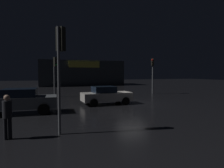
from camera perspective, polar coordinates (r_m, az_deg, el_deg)
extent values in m
plane|color=black|center=(17.00, 5.82, -5.60)|extent=(120.00, 120.00, 0.00)
cube|color=#33383D|center=(43.60, -9.18, 3.12)|extent=(17.29, 8.27, 5.21)
cube|color=#E5D84C|center=(39.43, -8.03, 5.63)|extent=(6.15, 0.24, 1.18)
cylinder|color=#595B60|center=(22.41, -16.41, 1.96)|extent=(0.16, 0.16, 4.34)
cube|color=black|center=(22.33, -16.20, 6.21)|extent=(0.41, 0.40, 1.03)
sphere|color=black|center=(22.23, -15.93, 7.03)|extent=(0.20, 0.20, 0.20)
sphere|color=black|center=(22.21, -15.91, 6.23)|extent=(0.20, 0.20, 0.20)
sphere|color=#19D13F|center=(22.20, -15.90, 5.43)|extent=(0.20, 0.20, 0.20)
cylinder|color=#595B60|center=(25.01, 11.74, 2.21)|extent=(0.15, 0.15, 4.41)
cube|color=black|center=(24.89, 11.71, 6.24)|extent=(0.41, 0.41, 0.91)
sphere|color=red|center=(24.75, 11.64, 6.89)|extent=(0.20, 0.20, 0.20)
sphere|color=black|center=(24.73, 11.63, 6.26)|extent=(0.20, 0.20, 0.20)
sphere|color=black|center=(24.72, 11.63, 5.63)|extent=(0.20, 0.20, 0.20)
cylinder|color=#595B60|center=(8.42, -15.19, 0.81)|extent=(0.11, 0.11, 4.50)
cube|color=black|center=(8.66, -14.69, 12.51)|extent=(0.41, 0.41, 1.00)
sphere|color=red|center=(8.83, -14.03, 14.29)|extent=(0.20, 0.20, 0.20)
sphere|color=black|center=(8.78, -14.01, 12.38)|extent=(0.20, 0.20, 0.20)
sphere|color=black|center=(8.74, -13.98, 10.45)|extent=(0.20, 0.20, 0.20)
cube|color=silver|center=(16.30, -1.57, -3.65)|extent=(4.13, 1.78, 0.67)
cube|color=black|center=(16.16, -2.41, -1.60)|extent=(1.80, 1.56, 0.51)
cylinder|color=black|center=(17.61, 1.67, -4.24)|extent=(0.63, 0.23, 0.63)
cylinder|color=black|center=(16.07, 4.01, -4.96)|extent=(0.63, 0.23, 0.63)
cylinder|color=black|center=(16.77, -6.92, -4.64)|extent=(0.63, 0.23, 0.63)
cylinder|color=black|center=(15.14, -5.34, -5.46)|extent=(0.63, 0.23, 0.63)
cube|color=slate|center=(13.86, -25.38, -4.86)|extent=(4.70, 2.11, 0.73)
cube|color=black|center=(13.78, -25.17, -2.30)|extent=(2.07, 1.76, 0.52)
cylinder|color=black|center=(12.86, -19.26, -6.97)|extent=(0.73, 0.27, 0.71)
cylinder|color=black|center=(14.64, -18.88, -5.74)|extent=(0.73, 0.27, 0.71)
cylinder|color=black|center=(8.80, -28.60, -11.39)|extent=(0.14, 0.14, 0.85)
cylinder|color=black|center=(8.78, -27.55, -11.39)|extent=(0.14, 0.14, 0.85)
cylinder|color=black|center=(8.64, -28.20, -6.51)|extent=(0.35, 0.35, 0.67)
sphere|color=tan|center=(8.57, -28.28, -3.54)|extent=(0.23, 0.23, 0.23)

